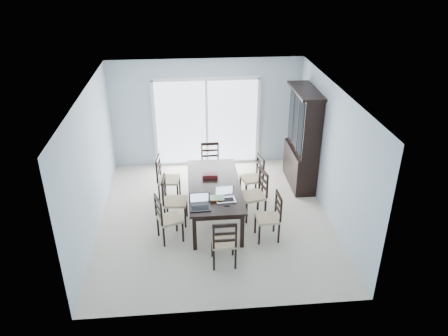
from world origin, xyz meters
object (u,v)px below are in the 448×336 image
(dining_table, at_px, (214,188))
(chair_end_near, at_px, (224,238))
(chair_right_mid, at_px, (258,189))
(hot_tub, at_px, (195,128))
(chair_left_mid, at_px, (170,195))
(laptop_silver, at_px, (226,198))
(chair_right_far, at_px, (256,173))
(chair_left_far, at_px, (164,174))
(chair_right_near, at_px, (273,212))
(laptop_dark, at_px, (200,205))
(chair_end_far, at_px, (210,159))
(chair_left_near, at_px, (164,214))
(cell_phone, at_px, (227,205))
(china_hutch, at_px, (302,140))

(dining_table, height_order, chair_end_near, chair_end_near)
(chair_right_mid, height_order, hot_tub, chair_right_mid)
(chair_left_mid, distance_m, laptop_silver, 1.16)
(chair_right_mid, relative_size, chair_end_near, 1.09)
(dining_table, distance_m, chair_right_far, 1.21)
(chair_left_mid, height_order, chair_left_far, chair_left_far)
(chair_right_near, relative_size, laptop_dark, 2.84)
(chair_right_mid, bearing_deg, laptop_dark, 113.83)
(chair_right_near, relative_size, chair_end_far, 0.98)
(chair_end_near, bearing_deg, chair_left_near, 139.34)
(chair_right_mid, xyz_separation_m, cell_phone, (-0.68, -0.78, 0.14))
(chair_left_far, bearing_deg, cell_phone, 42.00)
(chair_right_near, bearing_deg, cell_phone, 88.51)
(laptop_dark, relative_size, laptop_silver, 1.00)
(china_hutch, relative_size, chair_right_mid, 1.90)
(chair_left_mid, height_order, laptop_dark, chair_left_mid)
(chair_right_far, relative_size, hot_tub, 0.53)
(chair_left_mid, xyz_separation_m, chair_right_mid, (1.70, 0.08, 0.01))
(chair_left_mid, xyz_separation_m, laptop_dark, (0.55, -0.76, 0.21))
(chair_left_far, distance_m, chair_right_far, 1.92)
(chair_right_near, bearing_deg, laptop_silver, 76.25)
(dining_table, relative_size, chair_end_far, 2.04)
(dining_table, bearing_deg, chair_left_far, 140.74)
(china_hutch, relative_size, hot_tub, 1.09)
(dining_table, distance_m, laptop_dark, 0.90)
(chair_left_mid, distance_m, chair_end_near, 1.68)
(chair_left_near, height_order, laptop_dark, chair_left_near)
(chair_left_far, relative_size, laptop_silver, 3.07)
(chair_right_far, height_order, chair_end_far, chair_end_far)
(china_hutch, height_order, chair_right_mid, china_hutch)
(chair_right_near, relative_size, chair_right_mid, 0.91)
(chair_left_far, height_order, laptop_dark, chair_left_far)
(china_hutch, bearing_deg, chair_right_mid, -133.10)
(chair_end_near, distance_m, laptop_silver, 0.93)
(chair_right_near, height_order, cell_phone, chair_right_near)
(chair_end_near, bearing_deg, chair_left_mid, 121.65)
(dining_table, distance_m, chair_end_far, 1.50)
(chair_right_near, height_order, laptop_silver, chair_right_near)
(chair_end_far, bearing_deg, chair_right_near, 112.38)
(dining_table, height_order, chair_right_near, chair_right_near)
(dining_table, xyz_separation_m, chair_right_mid, (0.85, -0.00, -0.06))
(chair_left_near, height_order, chair_end_far, chair_end_far)
(chair_left_mid, bearing_deg, hot_tub, 175.39)
(chair_right_far, relative_size, laptop_dark, 2.86)
(china_hutch, bearing_deg, chair_end_near, -125.60)
(laptop_dark, bearing_deg, chair_right_near, 0.54)
(laptop_silver, bearing_deg, china_hutch, 39.52)
(chair_left_near, height_order, chair_left_mid, chair_left_mid)
(chair_right_far, relative_size, chair_end_near, 1.00)
(chair_end_far, xyz_separation_m, laptop_dark, (-0.32, -2.34, 0.24))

